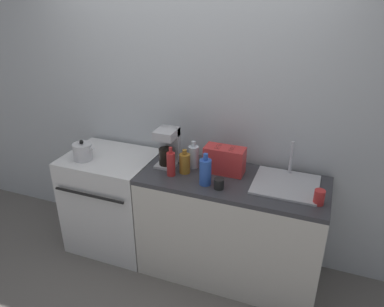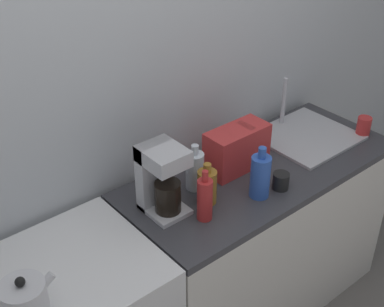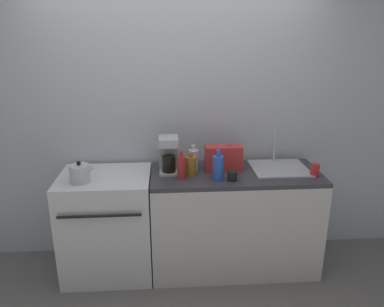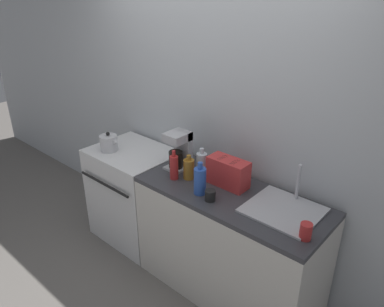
{
  "view_description": "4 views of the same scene",
  "coord_description": "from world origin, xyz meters",
  "px_view_note": "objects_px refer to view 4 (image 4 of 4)",
  "views": [
    {
      "loc": [
        1.11,
        -2.15,
        2.33
      ],
      "look_at": [
        0.16,
        0.35,
        1.05
      ],
      "focal_mm": 35.0,
      "sensor_mm": 36.0,
      "label": 1
    },
    {
      "loc": [
        -1.13,
        -1.13,
        2.35
      ],
      "look_at": [
        0.13,
        0.38,
        1.11
      ],
      "focal_mm": 50.0,
      "sensor_mm": 36.0,
      "label": 2
    },
    {
      "loc": [
        -0.06,
        -2.63,
        2.08
      ],
      "look_at": [
        0.14,
        0.35,
        1.08
      ],
      "focal_mm": 35.0,
      "sensor_mm": 36.0,
      "label": 3
    },
    {
      "loc": [
        1.84,
        -1.63,
        2.34
      ],
      "look_at": [
        0.07,
        0.37,
        1.07
      ],
      "focal_mm": 35.0,
      "sensor_mm": 36.0,
      "label": 4
    }
  ],
  "objects_px": {
    "bottle_blue": "(200,181)",
    "cup_black": "(210,195)",
    "stove": "(135,193)",
    "cup_red": "(306,231)",
    "bottle_amber": "(189,169)",
    "toaster": "(228,172)",
    "coffee_maker": "(179,149)",
    "kettle": "(109,143)",
    "bottle_clear": "(202,163)",
    "bottle_red": "(174,167)"
  },
  "relations": [
    {
      "from": "toaster",
      "to": "cup_black",
      "type": "height_order",
      "value": "toaster"
    },
    {
      "from": "coffee_maker",
      "to": "bottle_red",
      "type": "bearing_deg",
      "value": -59.36
    },
    {
      "from": "bottle_amber",
      "to": "cup_red",
      "type": "bearing_deg",
      "value": -5.3
    },
    {
      "from": "toaster",
      "to": "bottle_red",
      "type": "distance_m",
      "value": 0.42
    },
    {
      "from": "kettle",
      "to": "bottle_blue",
      "type": "height_order",
      "value": "bottle_blue"
    },
    {
      "from": "coffee_maker",
      "to": "bottle_clear",
      "type": "height_order",
      "value": "coffee_maker"
    },
    {
      "from": "stove",
      "to": "bottle_amber",
      "type": "height_order",
      "value": "bottle_amber"
    },
    {
      "from": "stove",
      "to": "bottle_clear",
      "type": "height_order",
      "value": "bottle_clear"
    },
    {
      "from": "kettle",
      "to": "coffee_maker",
      "type": "height_order",
      "value": "coffee_maker"
    },
    {
      "from": "stove",
      "to": "coffee_maker",
      "type": "relative_size",
      "value": 2.91
    },
    {
      "from": "bottle_clear",
      "to": "bottle_red",
      "type": "relative_size",
      "value": 0.94
    },
    {
      "from": "stove",
      "to": "toaster",
      "type": "relative_size",
      "value": 2.9
    },
    {
      "from": "kettle",
      "to": "bottle_blue",
      "type": "distance_m",
      "value": 1.1
    },
    {
      "from": "bottle_red",
      "to": "cup_black",
      "type": "distance_m",
      "value": 0.42
    },
    {
      "from": "bottle_red",
      "to": "bottle_blue",
      "type": "xyz_separation_m",
      "value": [
        0.29,
        -0.04,
        0.0
      ]
    },
    {
      "from": "stove",
      "to": "cup_black",
      "type": "xyz_separation_m",
      "value": [
        1.05,
        -0.17,
        0.48
      ]
    },
    {
      "from": "coffee_maker",
      "to": "bottle_clear",
      "type": "xyz_separation_m",
      "value": [
        0.21,
        0.03,
        -0.07
      ]
    },
    {
      "from": "toaster",
      "to": "cup_black",
      "type": "relative_size",
      "value": 4.0
    },
    {
      "from": "cup_black",
      "to": "toaster",
      "type": "bearing_deg",
      "value": 97.99
    },
    {
      "from": "cup_red",
      "to": "bottle_amber",
      "type": "bearing_deg",
      "value": 174.7
    },
    {
      "from": "stove",
      "to": "bottle_amber",
      "type": "xyz_separation_m",
      "value": [
        0.72,
        -0.03,
        0.53
      ]
    },
    {
      "from": "cup_red",
      "to": "cup_black",
      "type": "bearing_deg",
      "value": -176.38
    },
    {
      "from": "bottle_clear",
      "to": "kettle",
      "type": "bearing_deg",
      "value": -167.27
    },
    {
      "from": "bottle_amber",
      "to": "bottle_clear",
      "type": "height_order",
      "value": "bottle_clear"
    },
    {
      "from": "bottle_blue",
      "to": "cup_black",
      "type": "xyz_separation_m",
      "value": [
        0.11,
        -0.02,
        -0.07
      ]
    },
    {
      "from": "toaster",
      "to": "bottle_red",
      "type": "bearing_deg",
      "value": -152.36
    },
    {
      "from": "bottle_clear",
      "to": "bottle_blue",
      "type": "xyz_separation_m",
      "value": [
        0.18,
        -0.23,
        0.01
      ]
    },
    {
      "from": "kettle",
      "to": "bottle_amber",
      "type": "distance_m",
      "value": 0.89
    },
    {
      "from": "kettle",
      "to": "bottle_clear",
      "type": "xyz_separation_m",
      "value": [
        0.92,
        0.21,
        0.02
      ]
    },
    {
      "from": "toaster",
      "to": "cup_red",
      "type": "xyz_separation_m",
      "value": [
        0.73,
        -0.21,
        -0.05
      ]
    },
    {
      "from": "kettle",
      "to": "bottle_blue",
      "type": "relative_size",
      "value": 0.79
    },
    {
      "from": "toaster",
      "to": "bottle_red",
      "type": "height_order",
      "value": "bottle_red"
    },
    {
      "from": "stove",
      "to": "cup_red",
      "type": "relative_size",
      "value": 8.52
    },
    {
      "from": "cup_red",
      "to": "bottle_blue",
      "type": "bearing_deg",
      "value": -178.6
    },
    {
      "from": "cup_red",
      "to": "toaster",
      "type": "bearing_deg",
      "value": 163.97
    },
    {
      "from": "toaster",
      "to": "coffee_maker",
      "type": "distance_m",
      "value": 0.48
    },
    {
      "from": "coffee_maker",
      "to": "cup_red",
      "type": "bearing_deg",
      "value": -8.65
    },
    {
      "from": "kettle",
      "to": "cup_black",
      "type": "relative_size",
      "value": 2.53
    },
    {
      "from": "stove",
      "to": "toaster",
      "type": "distance_m",
      "value": 1.16
    },
    {
      "from": "kettle",
      "to": "cup_black",
      "type": "bearing_deg",
      "value": -2.29
    },
    {
      "from": "stove",
      "to": "toaster",
      "type": "height_order",
      "value": "toaster"
    },
    {
      "from": "cup_black",
      "to": "coffee_maker",
      "type": "bearing_deg",
      "value": 155.86
    },
    {
      "from": "coffee_maker",
      "to": "bottle_clear",
      "type": "distance_m",
      "value": 0.22
    },
    {
      "from": "bottle_amber",
      "to": "bottle_blue",
      "type": "bearing_deg",
      "value": -28.54
    },
    {
      "from": "bottle_blue",
      "to": "stove",
      "type": "bearing_deg",
      "value": 171.11
    },
    {
      "from": "toaster",
      "to": "bottle_clear",
      "type": "xyz_separation_m",
      "value": [
        -0.26,
        0.0,
        -0.01
      ]
    },
    {
      "from": "kettle",
      "to": "stove",
      "type": "bearing_deg",
      "value": 36.45
    },
    {
      "from": "stove",
      "to": "bottle_blue",
      "type": "bearing_deg",
      "value": -8.89
    },
    {
      "from": "bottle_clear",
      "to": "bottle_blue",
      "type": "height_order",
      "value": "bottle_blue"
    },
    {
      "from": "coffee_maker",
      "to": "cup_black",
      "type": "relative_size",
      "value": 3.99
    }
  ]
}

